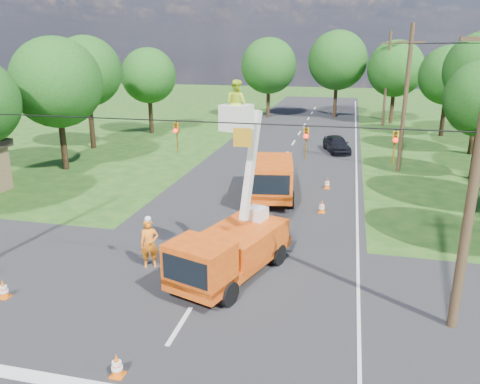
% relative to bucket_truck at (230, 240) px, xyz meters
% --- Properties ---
extents(ground, '(140.00, 140.00, 0.00)m').
position_rel_bucket_truck_xyz_m(ground, '(-0.78, 16.46, -1.59)').
color(ground, '#1D4715').
rests_on(ground, ground).
extents(road_main, '(12.00, 100.00, 0.06)m').
position_rel_bucket_truck_xyz_m(road_main, '(-0.78, 16.46, -1.59)').
color(road_main, black).
rests_on(road_main, ground).
extents(road_cross, '(56.00, 10.00, 0.07)m').
position_rel_bucket_truck_xyz_m(road_cross, '(-0.78, -1.54, -1.59)').
color(road_cross, black).
rests_on(road_cross, ground).
extents(edge_line, '(0.12, 90.00, 0.02)m').
position_rel_bucket_truck_xyz_m(edge_line, '(4.82, 16.46, -1.59)').
color(edge_line, silver).
rests_on(edge_line, ground).
extents(bucket_truck, '(3.89, 6.21, 7.50)m').
position_rel_bucket_truck_xyz_m(bucket_truck, '(0.00, 0.00, 0.00)').
color(bucket_truck, orange).
rests_on(bucket_truck, ground).
extents(second_truck, '(3.42, 6.90, 2.47)m').
position_rel_bucket_truck_xyz_m(second_truck, '(-0.19, 10.21, -0.30)').
color(second_truck, orange).
rests_on(second_truck, ground).
extents(ground_worker, '(0.89, 0.78, 2.06)m').
position_rel_bucket_truck_xyz_m(ground_worker, '(-3.40, 0.19, -0.56)').
color(ground_worker, orange).
rests_on(ground_worker, ground).
extents(distant_car, '(2.80, 4.40, 1.40)m').
position_rel_bucket_truck_xyz_m(distant_car, '(3.19, 23.59, -0.89)').
color(distant_car, black).
rests_on(distant_car, ground).
extents(traffic_cone_0, '(0.38, 0.38, 0.71)m').
position_rel_bucket_truck_xyz_m(traffic_cone_0, '(-1.61, -6.15, -1.23)').
color(traffic_cone_0, '#DE580B').
rests_on(traffic_cone_0, ground).
extents(traffic_cone_2, '(0.38, 0.38, 0.71)m').
position_rel_bucket_truck_xyz_m(traffic_cone_2, '(0.56, 3.87, -1.23)').
color(traffic_cone_2, '#DE580B').
rests_on(traffic_cone_2, ground).
extents(traffic_cone_3, '(0.38, 0.38, 0.71)m').
position_rel_bucket_truck_xyz_m(traffic_cone_3, '(2.96, 8.25, -1.23)').
color(traffic_cone_3, '#DE580B').
rests_on(traffic_cone_3, ground).
extents(traffic_cone_4, '(0.38, 0.38, 0.71)m').
position_rel_bucket_truck_xyz_m(traffic_cone_4, '(-7.49, -3.29, -1.23)').
color(traffic_cone_4, '#DE580B').
rests_on(traffic_cone_4, ground).
extents(traffic_cone_7, '(0.38, 0.38, 0.71)m').
position_rel_bucket_truck_xyz_m(traffic_cone_7, '(2.99, 12.78, -1.23)').
color(traffic_cone_7, '#DE580B').
rests_on(traffic_cone_7, ground).
extents(pole_right_near, '(1.80, 0.30, 10.00)m').
position_rel_bucket_truck_xyz_m(pole_right_near, '(7.72, -1.54, 3.52)').
color(pole_right_near, '#4C3823').
rests_on(pole_right_near, ground).
extents(pole_right_mid, '(1.80, 0.30, 10.00)m').
position_rel_bucket_truck_xyz_m(pole_right_mid, '(7.72, 18.46, 3.52)').
color(pole_right_mid, '#4C3823').
rests_on(pole_right_mid, ground).
extents(pole_right_far, '(1.80, 0.30, 10.00)m').
position_rel_bucket_truck_xyz_m(pole_right_far, '(7.72, 38.46, 3.52)').
color(pole_right_far, '#4C3823').
rests_on(pole_right_far, ground).
extents(signal_span, '(18.00, 0.29, 1.07)m').
position_rel_bucket_truck_xyz_m(signal_span, '(1.44, -1.54, 4.29)').
color(signal_span, black).
rests_on(signal_span, ground).
extents(tree_left_d, '(6.20, 6.20, 9.24)m').
position_rel_bucket_truck_xyz_m(tree_left_d, '(-15.78, 13.46, 4.53)').
color(tree_left_d, '#382616').
rests_on(tree_left_d, ground).
extents(tree_left_e, '(5.80, 5.80, 9.41)m').
position_rel_bucket_truck_xyz_m(tree_left_e, '(-17.58, 20.46, 4.90)').
color(tree_left_e, '#382616').
rests_on(tree_left_e, ground).
extents(tree_left_f, '(5.40, 5.40, 8.40)m').
position_rel_bucket_truck_xyz_m(tree_left_f, '(-15.58, 28.46, 4.10)').
color(tree_left_f, '#382616').
rests_on(tree_left_f, ground).
extents(tree_right_e, '(5.60, 5.60, 8.63)m').
position_rel_bucket_truck_xyz_m(tree_right_e, '(13.02, 33.46, 4.22)').
color(tree_right_e, '#382616').
rests_on(tree_right_e, ground).
extents(tree_far_a, '(6.60, 6.60, 9.50)m').
position_rel_bucket_truck_xyz_m(tree_far_a, '(-5.78, 41.46, 4.60)').
color(tree_far_a, '#382616').
rests_on(tree_far_a, ground).
extents(tree_far_b, '(7.00, 7.00, 10.32)m').
position_rel_bucket_truck_xyz_m(tree_far_b, '(2.22, 43.46, 5.22)').
color(tree_far_b, '#382616').
rests_on(tree_far_b, ground).
extents(tree_far_c, '(6.20, 6.20, 9.18)m').
position_rel_bucket_truck_xyz_m(tree_far_c, '(8.72, 40.46, 4.47)').
color(tree_far_c, '#382616').
rests_on(tree_far_c, ground).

